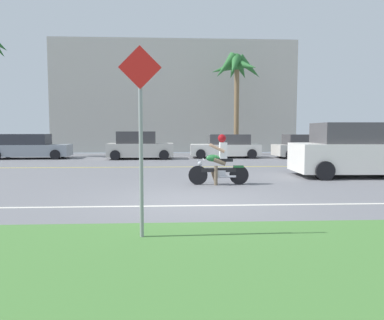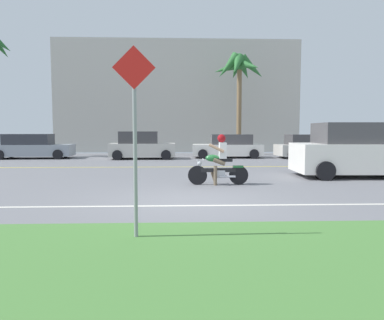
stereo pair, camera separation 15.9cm
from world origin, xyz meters
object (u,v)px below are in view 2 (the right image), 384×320
parked_car_0 (32,147)px  parked_car_1 (142,146)px  parked_car_3 (311,147)px  parked_car_2 (228,147)px  motorcyclist (219,163)px  palm_tree_1 (239,71)px  street_sign (135,125)px  suv_nearby (365,151)px

parked_car_0 → parked_car_1: 6.50m
parked_car_3 → parked_car_1: bearing=-178.7°
parked_car_1 → parked_car_0: bearing=175.5°
parked_car_2 → parked_car_3: 4.93m
motorcyclist → parked_car_3: (6.73, 10.45, 0.02)m
parked_car_1 → palm_tree_1: 8.80m
parked_car_2 → parked_car_3: size_ratio=0.98×
parked_car_3 → parked_car_2: bearing=174.8°
parked_car_3 → palm_tree_1: size_ratio=0.63×
street_sign → parked_car_0: bearing=116.1°
motorcyclist → parked_car_0: 14.57m
motorcyclist → parked_car_3: size_ratio=0.43×
parked_car_1 → street_sign: street_sign is taller
parked_car_2 → palm_tree_1: palm_tree_1 is taller
motorcyclist → street_sign: size_ratio=0.64×
parked_car_0 → parked_car_1: parked_car_1 is taller
parked_car_2 → palm_tree_1: size_ratio=0.61×
parked_car_2 → parked_car_3: (4.91, -0.44, -0.00)m
suv_nearby → palm_tree_1: palm_tree_1 is taller
parked_car_0 → palm_tree_1: (12.77, 3.14, 5.02)m
palm_tree_1 → parked_car_0: bearing=-166.2°
palm_tree_1 → suv_nearby: bearing=-78.3°
parked_car_0 → motorcyclist: bearing=-47.5°
parked_car_1 → street_sign: bearing=-84.6°
palm_tree_1 → parked_car_3: bearing=-42.1°
motorcyclist → parked_car_1: size_ratio=0.48×
parked_car_0 → palm_tree_1: 14.08m
motorcyclist → suv_nearby: 5.71m
motorcyclist → parked_car_0: (-9.84, 10.74, 0.03)m
parked_car_3 → street_sign: street_sign is taller
motorcyclist → parked_car_0: motorcyclist is taller
parked_car_0 → parked_car_2: bearing=0.7°
parked_car_2 → motorcyclist: bearing=-99.5°
parked_car_2 → street_sign: 16.87m
parked_car_1 → parked_car_2: 5.22m
street_sign → parked_car_2: bearing=77.3°
parked_car_3 → street_sign: size_ratio=1.51×
suv_nearby → motorcyclist: bearing=-162.6°
motorcyclist → palm_tree_1: 15.06m
suv_nearby → parked_car_1: size_ratio=1.34×
suv_nearby → parked_car_1: 12.25m
parked_car_0 → parked_car_3: bearing=-1.0°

